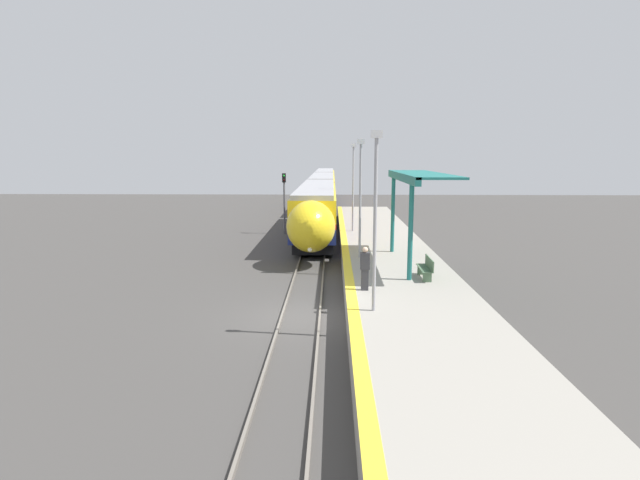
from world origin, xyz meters
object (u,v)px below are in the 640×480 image
at_px(railway_signal, 284,197).
at_px(platform_bench, 427,267).
at_px(person_waiting, 365,268).
at_px(lamppost_near, 375,211).
at_px(lamppost_far, 353,182).
at_px(lamppost_mid, 360,191).
at_px(train, 322,190).

bearing_deg(railway_signal, platform_bench, -66.77).
relative_size(person_waiting, lamppost_near, 0.29).
distance_m(lamppost_near, lamppost_far, 17.79).
height_order(lamppost_near, lamppost_mid, same).
distance_m(railway_signal, lamppost_near, 23.19).
bearing_deg(person_waiting, lamppost_far, 89.49).
distance_m(train, lamppost_far, 22.91).
relative_size(lamppost_near, lamppost_mid, 1.00).
xyz_separation_m(lamppost_mid, lamppost_far, (0.00, 8.90, 0.00)).
bearing_deg(person_waiting, lamppost_near, -87.01).
relative_size(railway_signal, lamppost_mid, 0.80).
bearing_deg(train, lamppost_mid, -85.33).
bearing_deg(lamppost_far, platform_bench, -78.95).
bearing_deg(platform_bench, lamppost_near, -119.92).
distance_m(lamppost_mid, lamppost_far, 8.90).
relative_size(platform_bench, person_waiting, 1.03).
relative_size(lamppost_mid, lamppost_far, 1.00).
bearing_deg(railway_signal, lamppost_near, -77.14).
bearing_deg(train, lamppost_near, -86.36).
distance_m(platform_bench, lamppost_far, 13.84).
bearing_deg(lamppost_mid, person_waiting, -91.22).
bearing_deg(railway_signal, person_waiting, -75.91).
height_order(train, person_waiting, train).
distance_m(railway_signal, lamppost_far, 7.17).
bearing_deg(lamppost_far, person_waiting, -90.51).
height_order(railway_signal, lamppost_mid, lamppost_mid).
height_order(train, lamppost_mid, lamppost_mid).
xyz_separation_m(platform_bench, lamppost_mid, (-2.59, 4.39, 2.88)).
bearing_deg(lamppost_mid, platform_bench, -59.40).
bearing_deg(lamppost_near, lamppost_far, 90.00).
bearing_deg(lamppost_near, platform_bench, 60.08).
bearing_deg(train, person_waiting, -86.31).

